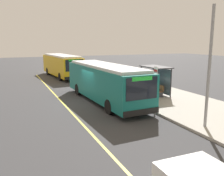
{
  "coord_description": "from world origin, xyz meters",
  "views": [
    {
      "loc": [
        17.72,
        -5.93,
        4.71
      ],
      "look_at": [
        2.29,
        0.78,
        1.45
      ],
      "focal_mm": 38.66,
      "sensor_mm": 36.0,
      "label": 1
    }
  ],
  "objects_px": {
    "transit_bus_second": "(62,65)",
    "pedestrian_commuter": "(152,91)",
    "waiting_bench": "(157,90)",
    "transit_bus_main": "(105,81)",
    "route_sign_post": "(156,80)"
  },
  "relations": [
    {
      "from": "transit_bus_second",
      "to": "pedestrian_commuter",
      "type": "height_order",
      "value": "transit_bus_second"
    },
    {
      "from": "waiting_bench",
      "to": "route_sign_post",
      "type": "relative_size",
      "value": 0.57
    },
    {
      "from": "pedestrian_commuter",
      "to": "route_sign_post",
      "type": "bearing_deg",
      "value": 4.49
    },
    {
      "from": "route_sign_post",
      "to": "transit_bus_second",
      "type": "bearing_deg",
      "value": -170.33
    },
    {
      "from": "transit_bus_main",
      "to": "pedestrian_commuter",
      "type": "relative_size",
      "value": 6.41
    },
    {
      "from": "transit_bus_second",
      "to": "waiting_bench",
      "type": "distance_m",
      "value": 16.08
    },
    {
      "from": "transit_bus_second",
      "to": "route_sign_post",
      "type": "height_order",
      "value": "same"
    },
    {
      "from": "transit_bus_main",
      "to": "route_sign_post",
      "type": "relative_size",
      "value": 3.87
    },
    {
      "from": "transit_bus_second",
      "to": "waiting_bench",
      "type": "bearing_deg",
      "value": 17.69
    },
    {
      "from": "transit_bus_second",
      "to": "waiting_bench",
      "type": "relative_size",
      "value": 6.54
    },
    {
      "from": "transit_bus_main",
      "to": "waiting_bench",
      "type": "height_order",
      "value": "transit_bus_main"
    },
    {
      "from": "route_sign_post",
      "to": "pedestrian_commuter",
      "type": "distance_m",
      "value": 0.92
    },
    {
      "from": "transit_bus_main",
      "to": "route_sign_post",
      "type": "distance_m",
      "value": 4.04
    },
    {
      "from": "waiting_bench",
      "to": "route_sign_post",
      "type": "distance_m",
      "value": 3.39
    },
    {
      "from": "transit_bus_main",
      "to": "pedestrian_commuter",
      "type": "height_order",
      "value": "transit_bus_main"
    }
  ]
}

